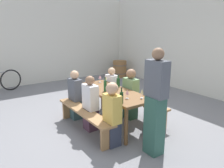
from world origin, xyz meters
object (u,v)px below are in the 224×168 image
object	(u,v)px
tasting_table	(112,95)
wine_bottle_0	(121,97)
wine_barrel	(120,69)
seated_guest_far_1	(131,95)
seated_guest_near_1	(91,105)
seated_guest_far_2	(153,104)
wine_glass_1	(100,77)
wine_bottle_1	(118,82)
bench_far	(136,103)
seated_guest_near_2	(112,115)
wine_glass_2	(106,78)
bench_near	(84,115)
wine_bottle_2	(105,86)
wine_glass_0	(127,92)
wine_glass_3	(142,92)
seated_guest_near_0	(75,96)
standing_host	(156,105)
seated_guest_far_0	(112,89)

from	to	relation	value
tasting_table	wine_bottle_0	world-z (taller)	wine_bottle_0
wine_barrel	seated_guest_far_1	bearing A→B (deg)	-33.08
tasting_table	seated_guest_near_1	bearing A→B (deg)	-90.70
seated_guest_near_1	seated_guest_far_2	world-z (taller)	seated_guest_far_2
seated_guest_near_1	wine_glass_1	bearing A→B (deg)	47.83
wine_bottle_1	seated_guest_near_1	size ratio (longest dim) A/B	0.25
bench_far	seated_guest_near_2	xyz separation A→B (m)	(0.77, -1.20, 0.22)
wine_glass_1	wine_glass_2	world-z (taller)	wine_glass_1
bench_near	wine_bottle_2	distance (m)	0.75
bench_far	wine_glass_2	bearing A→B (deg)	-150.96
tasting_table	bench_near	xyz separation A→B (m)	(0.00, -0.67, -0.31)
bench_near	bench_far	bearing A→B (deg)	90.00
wine_glass_0	seated_guest_near_2	world-z (taller)	seated_guest_near_2
wine_bottle_1	wine_bottle_2	xyz separation A→B (m)	(0.12, -0.42, 0.01)
wine_glass_3	seated_guest_far_1	xyz separation A→B (m)	(-0.75, 0.34, -0.31)
bench_far	seated_guest_near_1	world-z (taller)	seated_guest_near_1
seated_guest_near_0	bench_far	bearing A→B (deg)	-30.94
wine_bottle_1	seated_guest_far_2	bearing A→B (deg)	15.14
bench_near	seated_guest_near_0	distance (m)	0.76
seated_guest_near_0	wine_bottle_1	bearing A→B (deg)	-33.94
seated_guest_far_2	standing_host	distance (m)	0.96
wine_bottle_2	seated_guest_far_0	bearing A→B (deg)	137.78
seated_guest_near_1	seated_guest_far_0	world-z (taller)	seated_guest_near_1
wine_glass_3	seated_guest_far_0	xyz separation A→B (m)	(-1.52, 0.34, -0.36)
wine_glass_2	seated_guest_near_0	world-z (taller)	seated_guest_near_0
wine_bottle_2	wine_barrel	world-z (taller)	wine_bottle_2
wine_bottle_1	wine_barrel	bearing A→B (deg)	143.20
wine_bottle_2	wine_glass_2	world-z (taller)	wine_bottle_2
tasting_table	seated_guest_far_0	xyz separation A→B (m)	(-0.78, 0.52, -0.15)
wine_bottle_2	wine_glass_1	xyz separation A→B (m)	(-0.73, 0.32, 0.01)
wine_bottle_2	seated_guest_far_1	world-z (taller)	seated_guest_far_1
tasting_table	seated_guest_far_1	size ratio (longest dim) A/B	1.69
bench_near	seated_guest_near_2	xyz separation A→B (m)	(0.77, 0.15, 0.22)
seated_guest_near_2	seated_guest_far_2	distance (m)	1.05
standing_host	bench_far	bearing A→B (deg)	-29.13
standing_host	wine_barrel	world-z (taller)	standing_host
bench_far	seated_guest_far_1	distance (m)	0.26
wine_glass_3	seated_guest_far_1	distance (m)	0.88
wine_bottle_1	seated_guest_near_1	distance (m)	0.89
wine_glass_3	wine_barrel	xyz separation A→B (m)	(-4.47, 2.76, -0.53)
wine_glass_0	seated_guest_far_1	size ratio (longest dim) A/B	0.15
bench_near	wine_barrel	world-z (taller)	wine_barrel
wine_bottle_1	seated_guest_far_2	xyz separation A→B (m)	(0.88, 0.24, -0.30)
bench_near	wine_bottle_0	size ratio (longest dim) A/B	6.52
wine_glass_1	wine_barrel	xyz separation A→B (m)	(-2.94, 2.76, -0.54)
wine_bottle_1	seated_guest_near_2	xyz separation A→B (m)	(0.95, -0.81, -0.29)
wine_glass_0	seated_guest_far_1	world-z (taller)	seated_guest_far_1
wine_bottle_0	wine_glass_1	size ratio (longest dim) A/B	1.58
wine_bottle_1	wine_bottle_0	bearing A→B (deg)	-32.77
seated_guest_near_1	seated_guest_near_2	distance (m)	0.78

